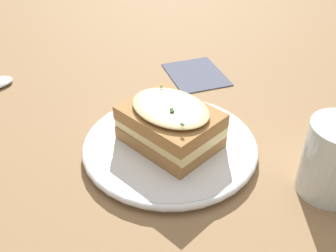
% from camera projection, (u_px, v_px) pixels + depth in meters
% --- Properties ---
extents(ground_plane, '(2.40, 2.40, 0.00)m').
position_uv_depth(ground_plane, '(172.00, 163.00, 0.52)').
color(ground_plane, olive).
extents(dinner_plate, '(0.24, 0.24, 0.02)m').
position_uv_depth(dinner_plate, '(168.00, 146.00, 0.54)').
color(dinner_plate, white).
rests_on(dinner_plate, ground_plane).
extents(sandwich, '(0.15, 0.15, 0.06)m').
position_uv_depth(sandwich, '(170.00, 124.00, 0.51)').
color(sandwich, '#A37542').
rests_on(sandwich, dinner_plate).
extents(water_glass, '(0.07, 0.07, 0.09)m').
position_uv_depth(water_glass, '(335.00, 159.00, 0.45)').
color(water_glass, silver).
rests_on(water_glass, ground_plane).
extents(napkin, '(0.13, 0.12, 0.00)m').
position_uv_depth(napkin, '(196.00, 74.00, 0.72)').
color(napkin, '#4C5166').
rests_on(napkin, ground_plane).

